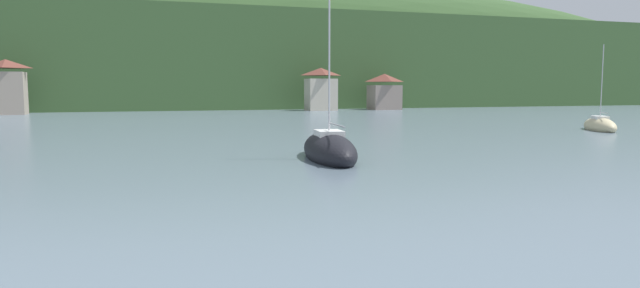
{
  "coord_description": "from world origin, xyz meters",
  "views": [
    {
      "loc": [
        -6.42,
        27.67,
        4.17
      ],
      "look_at": [
        0.0,
        47.43,
        2.08
      ],
      "focal_mm": 31.52,
      "sensor_mm": 36.0,
      "label": 1
    }
  ],
  "objects": [
    {
      "name": "sailboat_mid_7",
      "position": [
        4.14,
        58.44,
        0.53
      ],
      "size": [
        3.58,
        8.71,
        10.49
      ],
      "rotation": [
        0.0,
        0.0,
        1.45
      ],
      "color": "black",
      "rests_on": "ground_plane"
    },
    {
      "name": "wooded_hillside",
      "position": [
        20.45,
        158.93,
        8.08
      ],
      "size": [
        352.0,
        47.1,
        47.97
      ],
      "color": "#38562D",
      "rests_on": "ground_plane"
    },
    {
      "name": "shore_building_west",
      "position": [
        -25.58,
        125.57,
        4.13
      ],
      "size": [
        5.46,
        4.04,
        8.52
      ],
      "color": "gray",
      "rests_on": "ground_plane"
    },
    {
      "name": "shore_building_westcentral",
      "position": [
        25.58,
        125.62,
        3.76
      ],
      "size": [
        5.5,
        4.13,
        7.76
      ],
      "color": "#BCB29E",
      "rests_on": "ground_plane"
    },
    {
      "name": "shore_building_central",
      "position": [
        38.37,
        125.81,
        3.3
      ],
      "size": [
        5.78,
        4.55,
        6.78
      ],
      "color": "gray",
      "rests_on": "ground_plane"
    },
    {
      "name": "sailboat_far_1",
      "position": [
        36.51,
        71.24,
        0.44
      ],
      "size": [
        4.94,
        7.07,
        8.81
      ],
      "rotation": [
        0.0,
        0.0,
        1.11
      ],
      "color": "#CCBC8E",
      "rests_on": "ground_plane"
    }
  ]
}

